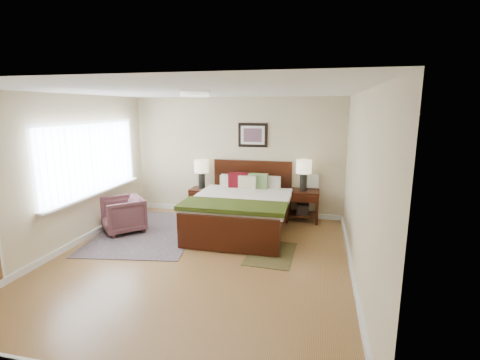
{
  "coord_description": "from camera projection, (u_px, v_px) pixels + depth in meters",
  "views": [
    {
      "loc": [
        1.7,
        -4.67,
        2.27
      ],
      "look_at": [
        0.4,
        1.07,
        1.05
      ],
      "focal_mm": 26.0,
      "sensor_mm": 36.0,
      "label": 1
    }
  ],
  "objects": [
    {
      "name": "armchair",
      "position": [
        123.0,
        215.0,
        6.46
      ],
      "size": [
        1.0,
        1.0,
        0.65
      ],
      "primitive_type": "imported",
      "rotation": [
        0.0,
        0.0,
        -0.79
      ],
      "color": "brown",
      "rests_on": "ground"
    },
    {
      "name": "window",
      "position": [
        93.0,
        160.0,
        6.16
      ],
      "size": [
        0.11,
        2.72,
        1.32
      ],
      "color": "silver",
      "rests_on": "left_wall"
    },
    {
      "name": "wall_art",
      "position": [
        253.0,
        135.0,
        7.22
      ],
      "size": [
        0.62,
        0.05,
        0.5
      ],
      "color": "black",
      "rests_on": "back_wall"
    },
    {
      "name": "nightstand_right",
      "position": [
        302.0,
        203.0,
        7.06
      ],
      "size": [
        0.65,
        0.49,
        0.64
      ],
      "color": "#341507",
      "rests_on": "ground"
    },
    {
      "name": "back_wall",
      "position": [
        237.0,
        157.0,
        7.43
      ],
      "size": [
        4.5,
        0.04,
        2.5
      ],
      "primitive_type": "cube",
      "color": "beige",
      "rests_on": "ground"
    },
    {
      "name": "right_wall",
      "position": [
        360.0,
        188.0,
        4.55
      ],
      "size": [
        0.04,
        5.0,
        2.5
      ],
      "primitive_type": "cube",
      "color": "beige",
      "rests_on": "ground"
    },
    {
      "name": "rug_navy",
      "position": [
        271.0,
        253.0,
        5.52
      ],
      "size": [
        0.76,
        1.1,
        0.01
      ],
      "primitive_type": "cube",
      "rotation": [
        0.0,
        0.0,
        -0.05
      ],
      "color": "black",
      "rests_on": "ground"
    },
    {
      "name": "lamp_left",
      "position": [
        201.0,
        169.0,
        7.42
      ],
      "size": [
        0.3,
        0.3,
        0.61
      ],
      "color": "black",
      "rests_on": "nightstand_left"
    },
    {
      "name": "floor",
      "position": [
        199.0,
        260.0,
        5.29
      ],
      "size": [
        5.0,
        5.0,
        0.0
      ],
      "primitive_type": "plane",
      "color": "#906137",
      "rests_on": "ground"
    },
    {
      "name": "ceil_fixture",
      "position": [
        195.0,
        94.0,
        4.79
      ],
      "size": [
        0.44,
        0.44,
        0.08
      ],
      "color": "white",
      "rests_on": "ceiling"
    },
    {
      "name": "ceiling",
      "position": [
        195.0,
        91.0,
        4.78
      ],
      "size": [
        4.5,
        5.0,
        0.02
      ],
      "primitive_type": "cube",
      "color": "white",
      "rests_on": "back_wall"
    },
    {
      "name": "bed",
      "position": [
        242.0,
        203.0,
        6.47
      ],
      "size": [
        1.79,
        2.17,
        1.17
      ],
      "color": "#341507",
      "rests_on": "ground"
    },
    {
      "name": "front_wall",
      "position": [
        86.0,
        245.0,
        2.65
      ],
      "size": [
        4.5,
        0.04,
        2.5
      ],
      "primitive_type": "cube",
      "color": "beige",
      "rests_on": "ground"
    },
    {
      "name": "rug_persian",
      "position": [
        148.0,
        232.0,
        6.49
      ],
      "size": [
        2.11,
        2.7,
        0.01
      ],
      "primitive_type": "cube",
      "rotation": [
        0.0,
        0.0,
        0.16
      ],
      "color": "#0D1143",
      "rests_on": "ground"
    },
    {
      "name": "left_wall",
      "position": [
        63.0,
        174.0,
        5.53
      ],
      "size": [
        0.04,
        5.0,
        2.5
      ],
      "primitive_type": "cube",
      "color": "beige",
      "rests_on": "ground"
    },
    {
      "name": "lamp_right",
      "position": [
        304.0,
        170.0,
        6.93
      ],
      "size": [
        0.3,
        0.3,
        0.61
      ],
      "color": "black",
      "rests_on": "nightstand_right"
    },
    {
      "name": "nightstand_left",
      "position": [
        202.0,
        194.0,
        7.51
      ],
      "size": [
        0.48,
        0.43,
        0.57
      ],
      "color": "#341507",
      "rests_on": "ground"
    }
  ]
}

